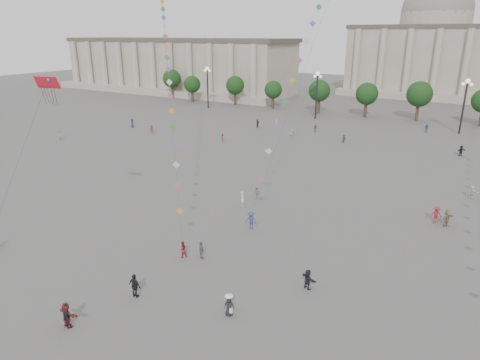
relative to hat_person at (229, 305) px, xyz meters
The scene contains 33 objects.
ground 6.63m from the hat_person, 165.69° to the left, with size 360.00×360.00×0.00m, color #575452.
hall_west 125.72m from the hat_person, 130.43° to the left, with size 84.00×26.22×17.20m.
hall_central 131.69m from the hat_person, 92.79° to the left, with size 48.30×34.30×35.50m.
tree_row 80.01m from the hat_person, 94.58° to the left, with size 137.12×5.12×8.00m.
lamp_post_far_west 88.39m from the hat_person, 125.65° to the left, with size 2.00×0.90×10.65m.
lamp_post_mid_west 75.03m from the hat_person, 106.62° to the left, with size 2.00×0.90×10.65m.
lamp_post_mid_east 72.44m from the hat_person, 83.13° to the left, with size 2.00×0.90×10.65m.
person_crowd_0 69.68m from the hat_person, 87.66° to the left, with size 1.00×0.42×1.71m, color #374A7C.
person_crowd_1 61.99m from the hat_person, 152.57° to the left, with size 0.83×0.65×1.72m, color beige.
person_crowd_2 59.64m from the hat_person, 136.83° to the left, with size 1.11×0.64×1.72m, color maroon.
person_crowd_3 6.87m from the hat_person, 59.76° to the left, with size 1.51×0.48×1.63m, color black.
person_crowd_4 54.95m from the hat_person, 109.58° to the left, with size 1.57×0.50×1.70m, color silver.
person_crowd_6 22.70m from the hat_person, 113.69° to the left, with size 1.05×0.61×1.63m, color #5E5E63.
person_crowd_7 36.36m from the hat_person, 68.93° to the left, with size 1.46×0.47×1.58m, color white.
person_crowd_8 26.26m from the hat_person, 66.85° to the left, with size 1.19×0.69×1.85m, color maroon.
person_crowd_9 54.90m from the hat_person, 79.17° to the left, with size 1.61×0.51×1.74m, color black.
person_crowd_10 64.61m from the hat_person, 113.13° to the left, with size 0.61×0.40×1.66m, color beige.
person_crowd_12 53.45m from the hat_person, 99.29° to the left, with size 1.52×0.48×1.64m, color slate.
person_crowd_13 20.13m from the hat_person, 117.71° to the left, with size 0.64×0.42×1.77m, color silver.
person_crowd_16 60.69m from the hat_person, 105.58° to the left, with size 0.95×0.39×1.62m, color #58575C.
person_crowd_17 50.72m from the hat_person, 123.38° to the left, with size 1.00×0.58×1.55m, color maroon.
person_crowd_18 26.42m from the hat_person, 64.41° to the left, with size 1.68×0.54×1.82m, color #807458.
person_crowd_20 63.20m from the hat_person, 116.65° to the left, with size 1.65×0.53×1.78m, color maroon.
person_crowd_21 66.94m from the hat_person, 139.76° to the left, with size 0.95×0.62×1.94m, color navy.
tourist_1 10.92m from the hat_person, 142.44° to the right, with size 1.07×0.45×1.83m, color black.
tourist_2 10.94m from the hat_person, 142.99° to the right, with size 1.71×0.54×1.84m, color maroon.
tourist_3 8.43m from the hat_person, 138.88° to the left, with size 0.97×0.40×1.66m, color slate.
tourist_4 7.44m from the hat_person, 166.74° to the right, with size 1.12×0.47×1.91m, color black.
kite_flyer_0 9.32m from the hat_person, 148.15° to the left, with size 0.74×0.58×1.53m, color maroon.
kite_flyer_1 14.15m from the hat_person, 113.09° to the left, with size 1.21×0.70×1.88m, color navy.
hat_person is the anchor object (origin of this frame).
dragon_kite 23.34m from the hat_person, behind, with size 3.29×2.95×14.76m.
kite_train_west 42.49m from the hat_person, 135.35° to the left, with size 36.11×40.58×65.09m.
Camera 1 is at (19.95, -23.04, 18.82)m, focal length 32.00 mm.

